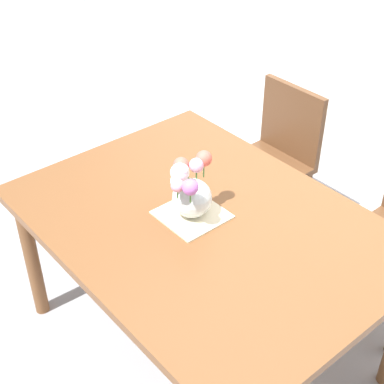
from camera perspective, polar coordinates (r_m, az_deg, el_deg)
ground_plane at (r=2.90m, az=1.06°, el=-14.73°), size 12.00×12.00×0.00m
dining_table at (r=2.41m, az=1.24°, el=-4.35°), size 1.56×1.15×0.77m
chair_left at (r=3.29m, az=8.35°, el=3.84°), size 0.42×0.42×0.90m
placemat at (r=2.38m, az=0.00°, el=-2.27°), size 0.25×0.25×0.01m
flower_vase at (r=2.30m, az=-0.22°, el=0.27°), size 0.24×0.23×0.26m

